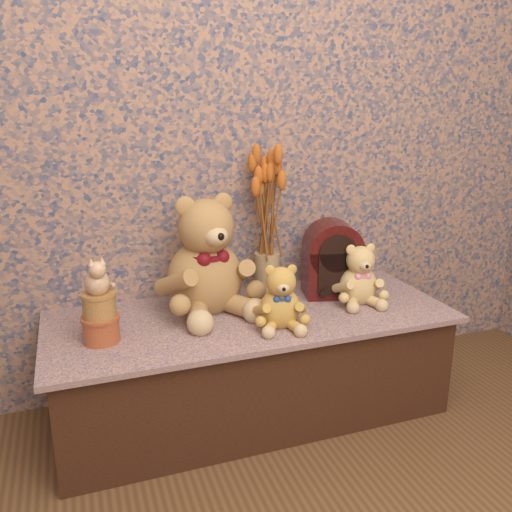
{
  "coord_description": "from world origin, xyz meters",
  "views": [
    {
      "loc": [
        -0.6,
        -0.54,
        1.18
      ],
      "look_at": [
        0.0,
        1.16,
        0.65
      ],
      "focal_mm": 37.25,
      "sensor_mm": 36.0,
      "label": 1
    }
  ],
  "objects": [
    {
      "name": "biscuit_tin_upper",
      "position": [
        -0.55,
        1.15,
        0.54
      ],
      "size": [
        0.11,
        0.11,
        0.08
      ],
      "primitive_type": "cylinder",
      "rotation": [
        0.0,
        0.0,
        -0.05
      ],
      "color": "#DBBC5F",
      "rests_on": "biscuit_tin_lower"
    },
    {
      "name": "teddy_small",
      "position": [
        0.44,
        1.18,
        0.54
      ],
      "size": [
        0.24,
        0.27,
        0.26
      ],
      "primitive_type": null,
      "rotation": [
        0.0,
        0.0,
        -0.15
      ],
      "color": "tan",
      "rests_on": "display_shelf"
    },
    {
      "name": "dried_stalks",
      "position": [
        0.13,
        1.38,
        0.79
      ],
      "size": [
        0.23,
        0.23,
        0.41
      ],
      "primitive_type": null,
      "rotation": [
        0.0,
        0.0,
        -0.07
      ],
      "color": "#C75F1F",
      "rests_on": "ceramic_vase"
    },
    {
      "name": "cathedral_radio",
      "position": [
        0.38,
        1.3,
        0.57
      ],
      "size": [
        0.25,
        0.21,
        0.31
      ],
      "primitive_type": null,
      "rotation": [
        0.0,
        0.0,
        -0.23
      ],
      "color": "#3D0B0C",
      "rests_on": "display_shelf"
    },
    {
      "name": "ceramic_vase",
      "position": [
        0.13,
        1.38,
        0.5
      ],
      "size": [
        0.11,
        0.11,
        0.18
      ],
      "primitive_type": "cylinder",
      "rotation": [
        0.0,
        0.0,
        -0.01
      ],
      "color": "tan",
      "rests_on": "display_shelf"
    },
    {
      "name": "display_shelf",
      "position": [
        0.0,
        1.21,
        0.21
      ],
      "size": [
        1.5,
        0.61,
        0.41
      ],
      "primitive_type": "cube",
      "color": "navy",
      "rests_on": "ground"
    },
    {
      "name": "teddy_medium",
      "position": [
        0.06,
        1.07,
        0.53
      ],
      "size": [
        0.24,
        0.27,
        0.24
      ],
      "primitive_type": null,
      "rotation": [
        0.0,
        0.0,
        -0.23
      ],
      "color": "#B18032",
      "rests_on": "display_shelf"
    },
    {
      "name": "cat_figurine",
      "position": [
        -0.55,
        1.15,
        0.65
      ],
      "size": [
        0.1,
        0.11,
        0.13
      ],
      "primitive_type": null,
      "rotation": [
        0.0,
        0.0,
        0.1
      ],
      "color": "silver",
      "rests_on": "biscuit_tin_upper"
    },
    {
      "name": "biscuit_tin_lower",
      "position": [
        -0.55,
        1.15,
        0.45
      ],
      "size": [
        0.14,
        0.14,
        0.09
      ],
      "primitive_type": "cylinder",
      "rotation": [
        0.0,
        0.0,
        -0.16
      ],
      "color": "#C57739",
      "rests_on": "display_shelf"
    },
    {
      "name": "teddy_large",
      "position": [
        -0.15,
        1.31,
        0.65
      ],
      "size": [
        0.45,
        0.51,
        0.48
      ],
      "primitive_type": null,
      "rotation": [
        0.0,
        0.0,
        0.17
      ],
      "color": "#946139",
      "rests_on": "display_shelf"
    }
  ]
}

